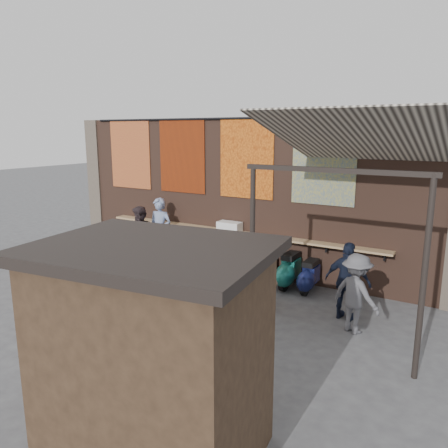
% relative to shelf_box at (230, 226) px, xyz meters
% --- Properties ---
extents(ground, '(70.00, 70.00, 0.00)m').
position_rel_shelf_box_xyz_m(ground, '(0.07, -2.30, -1.25)').
color(ground, '#474749').
rests_on(ground, ground).
extents(brick_wall, '(10.00, 0.40, 4.00)m').
position_rel_shelf_box_xyz_m(brick_wall, '(0.07, 0.40, 0.75)').
color(brick_wall, brown).
rests_on(brick_wall, ground).
extents(pier_left, '(0.50, 0.50, 4.00)m').
position_rel_shelf_box_xyz_m(pier_left, '(-5.13, 0.40, 0.75)').
color(pier_left, '#4C4238').
rests_on(pier_left, ground).
extents(eating_counter, '(8.00, 0.32, 0.05)m').
position_rel_shelf_box_xyz_m(eating_counter, '(0.07, 0.03, -0.15)').
color(eating_counter, '#9E7A51').
rests_on(eating_counter, brick_wall).
extents(shelf_box, '(0.62, 0.32, 0.24)m').
position_rel_shelf_box_xyz_m(shelf_box, '(0.00, 0.00, 0.00)').
color(shelf_box, white).
rests_on(shelf_box, eating_counter).
extents(tapestry_redgold, '(1.50, 0.02, 2.00)m').
position_rel_shelf_box_xyz_m(tapestry_redgold, '(-3.53, 0.18, 1.75)').
color(tapestry_redgold, maroon).
rests_on(tapestry_redgold, brick_wall).
extents(tapestry_sun, '(1.50, 0.02, 2.00)m').
position_rel_shelf_box_xyz_m(tapestry_sun, '(-1.63, 0.18, 1.75)').
color(tapestry_sun, '#BE390B').
rests_on(tapestry_sun, brick_wall).
extents(tapestry_orange, '(1.50, 0.02, 2.00)m').
position_rel_shelf_box_xyz_m(tapestry_orange, '(0.37, 0.18, 1.75)').
color(tapestry_orange, orange).
rests_on(tapestry_orange, brick_wall).
extents(tapestry_multi, '(1.50, 0.02, 2.00)m').
position_rel_shelf_box_xyz_m(tapestry_multi, '(2.37, 0.18, 1.75)').
color(tapestry_multi, '#274991').
rests_on(tapestry_multi, brick_wall).
extents(hang_rail, '(9.50, 0.06, 0.06)m').
position_rel_shelf_box_xyz_m(hang_rail, '(0.07, 0.17, 2.73)').
color(hang_rail, black).
rests_on(hang_rail, brick_wall).
extents(scooter_stool_0, '(0.36, 0.79, 0.75)m').
position_rel_shelf_box_xyz_m(scooter_stool_0, '(-2.67, -0.32, -0.87)').
color(scooter_stool_0, '#0D4426').
rests_on(scooter_stool_0, ground).
extents(scooter_stool_1, '(0.37, 0.83, 0.79)m').
position_rel_shelf_box_xyz_m(scooter_stool_1, '(-2.09, -0.34, -0.85)').
color(scooter_stool_1, navy).
rests_on(scooter_stool_1, ground).
extents(scooter_stool_2, '(0.36, 0.80, 0.76)m').
position_rel_shelf_box_xyz_m(scooter_stool_2, '(-1.53, -0.25, -0.87)').
color(scooter_stool_2, '#0D108B').
rests_on(scooter_stool_2, ground).
extents(scooter_stool_3, '(0.40, 0.88, 0.84)m').
position_rel_shelf_box_xyz_m(scooter_stool_3, '(-1.01, -0.32, -0.83)').
color(scooter_stool_3, '#115C0D').
rests_on(scooter_stool_3, ground).
extents(scooter_stool_4, '(0.37, 0.82, 0.78)m').
position_rel_shelf_box_xyz_m(scooter_stool_4, '(-0.46, -0.30, -0.86)').
color(scooter_stool_4, navy).
rests_on(scooter_stool_4, ground).
extents(scooter_stool_5, '(0.38, 0.85, 0.81)m').
position_rel_shelf_box_xyz_m(scooter_stool_5, '(0.10, -0.27, -0.84)').
color(scooter_stool_5, black).
rests_on(scooter_stool_5, ground).
extents(scooter_stool_6, '(0.39, 0.88, 0.83)m').
position_rel_shelf_box_xyz_m(scooter_stool_6, '(0.68, -0.31, -0.83)').
color(scooter_stool_6, maroon).
rests_on(scooter_stool_6, ground).
extents(scooter_stool_7, '(0.36, 0.79, 0.75)m').
position_rel_shelf_box_xyz_m(scooter_stool_7, '(1.20, -0.32, -0.87)').
color(scooter_stool_7, maroon).
rests_on(scooter_stool_7, ground).
extents(scooter_stool_8, '(0.39, 0.88, 0.83)m').
position_rel_shelf_box_xyz_m(scooter_stool_8, '(1.79, -0.25, -0.83)').
color(scooter_stool_8, '#1B6F64').
rests_on(scooter_stool_8, ground).
extents(scooter_stool_9, '(0.35, 0.79, 0.75)m').
position_rel_shelf_box_xyz_m(scooter_stool_9, '(2.32, -0.30, -0.87)').
color(scooter_stool_9, '#121846').
rests_on(scooter_stool_9, ground).
extents(diner_left, '(0.74, 0.54, 1.88)m').
position_rel_shelf_box_xyz_m(diner_left, '(-2.03, -0.36, -0.31)').
color(diner_left, '#7989B0').
rests_on(diner_left, ground).
extents(diner_right, '(0.83, 0.65, 1.70)m').
position_rel_shelf_box_xyz_m(diner_right, '(-2.24, -0.90, -0.40)').
color(diner_right, '#32272A').
rests_on(diner_right, ground).
extents(shopper_navy, '(0.95, 0.46, 1.57)m').
position_rel_shelf_box_xyz_m(shopper_navy, '(3.47, -1.32, -0.46)').
color(shopper_navy, black).
rests_on(shopper_navy, ground).
extents(shopper_grey, '(1.11, 0.91, 1.50)m').
position_rel_shelf_box_xyz_m(shopper_grey, '(3.76, -1.80, -0.49)').
color(shopper_grey, '#56555A').
rests_on(shopper_grey, ground).
extents(shopper_tan, '(0.86, 0.87, 1.51)m').
position_rel_shelf_box_xyz_m(shopper_tan, '(1.72, -1.65, -0.49)').
color(shopper_tan, '#7E6250').
rests_on(shopper_tan, ground).
extents(market_stall, '(2.41, 1.93, 2.40)m').
position_rel_shelf_box_xyz_m(market_stall, '(2.69, -6.17, -0.05)').
color(market_stall, black).
rests_on(market_stall, ground).
extents(stall_roof, '(2.70, 2.21, 0.12)m').
position_rel_shelf_box_xyz_m(stall_roof, '(2.69, -6.17, 1.21)').
color(stall_roof, black).
rests_on(stall_roof, market_stall).
extents(stall_sign, '(1.20, 0.19, 0.50)m').
position_rel_shelf_box_xyz_m(stall_sign, '(2.58, -5.32, 0.49)').
color(stall_sign, gold).
rests_on(stall_sign, market_stall).
extents(stall_shelf, '(1.83, 0.33, 0.06)m').
position_rel_shelf_box_xyz_m(stall_shelf, '(2.58, -5.32, -0.37)').
color(stall_shelf, '#473321').
rests_on(stall_shelf, market_stall).
extents(awning_canvas, '(3.20, 3.28, 0.97)m').
position_rel_shelf_box_xyz_m(awning_canvas, '(3.57, -1.40, 2.30)').
color(awning_canvas, beige).
rests_on(awning_canvas, brick_wall).
extents(awning_ledger, '(3.30, 0.08, 0.12)m').
position_rel_shelf_box_xyz_m(awning_ledger, '(3.57, 0.19, 2.70)').
color(awning_ledger, '#33261C').
rests_on(awning_ledger, brick_wall).
extents(awning_header, '(3.00, 0.08, 0.08)m').
position_rel_shelf_box_xyz_m(awning_header, '(3.57, -2.90, 1.83)').
color(awning_header, black).
rests_on(awning_header, awning_post_left).
extents(awning_post_left, '(0.09, 0.09, 3.10)m').
position_rel_shelf_box_xyz_m(awning_post_left, '(2.17, -2.90, 0.30)').
color(awning_post_left, black).
rests_on(awning_post_left, ground).
extents(awning_post_right, '(0.09, 0.09, 3.10)m').
position_rel_shelf_box_xyz_m(awning_post_right, '(4.97, -2.90, 0.30)').
color(awning_post_right, black).
rests_on(awning_post_right, ground).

